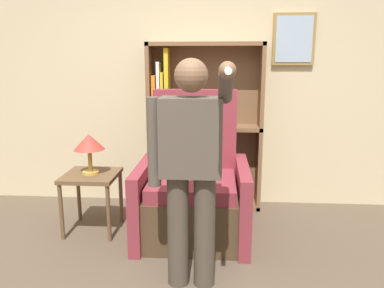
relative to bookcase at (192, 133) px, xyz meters
The scene contains 6 objects.
wall_back 0.61m from the bookcase, 99.66° to the left, with size 8.00×0.11×2.80m.
bookcase is the anchor object (origin of this frame).
armchair 0.81m from the bookcase, 85.01° to the right, with size 0.98×0.91×1.30m.
person_standing 1.53m from the bookcase, 86.28° to the right, with size 0.56×0.78×1.58m.
side_table 1.18m from the bookcase, 141.31° to the right, with size 0.48×0.48×0.55m.
table_lamp 1.13m from the bookcase, 141.31° to the right, with size 0.28×0.28×0.37m.
Camera 1 is at (0.31, -2.05, 1.56)m, focal length 35.00 mm.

